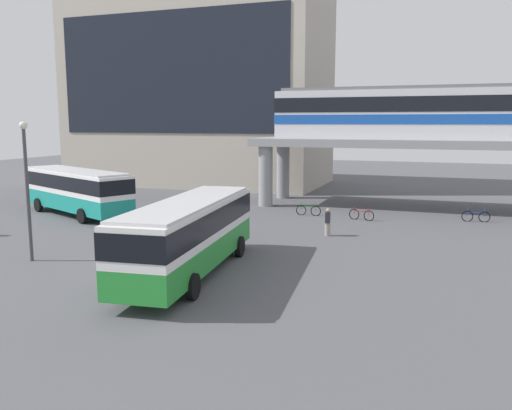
% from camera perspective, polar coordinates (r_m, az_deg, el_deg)
% --- Properties ---
extents(ground_plane, '(120.00, 120.00, 0.00)m').
position_cam_1_polar(ground_plane, '(34.56, -1.79, -1.99)').
color(ground_plane, '#515156').
extents(station_building, '(26.20, 13.22, 20.24)m').
position_cam_1_polar(station_building, '(58.12, -6.01, 12.38)').
color(station_building, '#B2A899').
rests_on(station_building, ground_plane).
extents(elevated_platform, '(29.81, 6.33, 5.26)m').
position_cam_1_polar(elevated_platform, '(41.56, 20.45, 5.58)').
color(elevated_platform, gray).
rests_on(elevated_platform, ground_plane).
extents(train, '(22.98, 2.96, 3.84)m').
position_cam_1_polar(train, '(41.54, 18.09, 9.43)').
color(train, silver).
rests_on(train, elevated_platform).
extents(bus_main, '(3.70, 11.25, 3.22)m').
position_cam_1_polar(bus_main, '(22.89, -7.12, -2.59)').
color(bus_main, '#268C33').
rests_on(bus_main, ground_plane).
extents(bus_secondary, '(11.08, 6.97, 3.22)m').
position_cam_1_polar(bus_secondary, '(39.32, -18.67, 1.80)').
color(bus_secondary, teal).
rests_on(bus_secondary, ground_plane).
extents(bicycle_blue, '(1.79, 0.20, 1.04)m').
position_cam_1_polar(bicycle_blue, '(37.96, 22.46, -1.13)').
color(bicycle_blue, black).
rests_on(bicycle_blue, ground_plane).
extents(bicycle_green, '(1.79, 0.09, 1.04)m').
position_cam_1_polar(bicycle_green, '(37.66, 5.63, -0.57)').
color(bicycle_green, black).
rests_on(bicycle_green, ground_plane).
extents(bicycle_red, '(1.75, 0.49, 1.04)m').
position_cam_1_polar(bicycle_red, '(36.38, 11.22, -1.03)').
color(bicycle_red, black).
rests_on(bicycle_red, ground_plane).
extents(pedestrian_walking_across, '(0.32, 0.42, 1.60)m').
position_cam_1_polar(pedestrian_walking_across, '(30.99, 7.67, -1.93)').
color(pedestrian_walking_across, gray).
rests_on(pedestrian_walking_across, ground_plane).
extents(lamp_post, '(0.36, 0.36, 6.53)m').
position_cam_1_polar(lamp_post, '(26.89, -23.31, 2.45)').
color(lamp_post, '#3F3F44').
rests_on(lamp_post, ground_plane).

